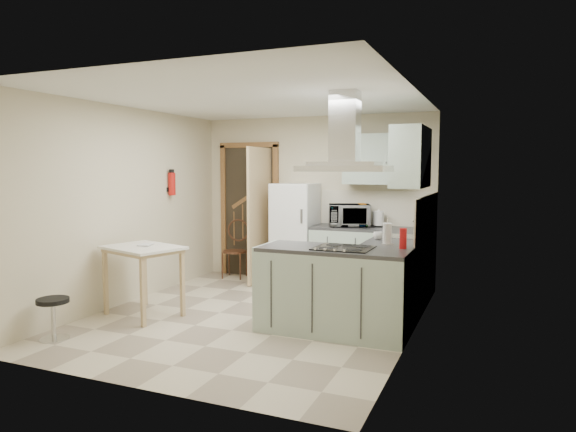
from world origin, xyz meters
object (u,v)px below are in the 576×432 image
at_px(bentwood_chair, 234,252).
at_px(stool, 53,319).
at_px(extractor_hood, 344,169).
at_px(peninsula, 334,290).
at_px(microwave, 349,215).
at_px(drop_leaf_table, 144,281).
at_px(fridge, 295,234).

bearing_deg(bentwood_chair, stool, -103.10).
bearing_deg(extractor_hood, peninsula, 180.00).
xyz_separation_m(extractor_hood, stool, (-2.65, -1.30, -1.51)).
xyz_separation_m(peninsula, microwave, (-0.40, 1.97, 0.61)).
distance_m(peninsula, extractor_hood, 1.27).
relative_size(stool, microwave, 0.75).
relative_size(drop_leaf_table, stool, 2.06).
relative_size(extractor_hood, stool, 2.12).
xyz_separation_m(bentwood_chair, microwave, (1.87, -0.04, 0.64)).
distance_m(bentwood_chair, stool, 3.32).
bearing_deg(stool, extractor_hood, 26.07).
bearing_deg(fridge, bentwood_chair, 178.46).
relative_size(bentwood_chair, stool, 1.95).
xyz_separation_m(extractor_hood, bentwood_chair, (-2.37, 2.01, -1.31)).
height_order(bentwood_chair, stool, bentwood_chair).
height_order(peninsula, bentwood_chair, peninsula).
relative_size(extractor_hood, bentwood_chair, 1.08).
bearing_deg(stool, drop_leaf_table, 74.01).
height_order(peninsula, stool, peninsula).
bearing_deg(extractor_hood, bentwood_chair, 139.73).
distance_m(peninsula, stool, 2.87).
height_order(peninsula, microwave, microwave).
relative_size(fridge, extractor_hood, 1.67).
relative_size(extractor_hood, microwave, 1.58).
distance_m(drop_leaf_table, bentwood_chair, 2.26).
xyz_separation_m(extractor_hood, microwave, (-0.50, 1.97, -0.66)).
bearing_deg(bentwood_chair, fridge, -9.83).
bearing_deg(stool, fridge, 68.01).
distance_m(fridge, stool, 3.57).
bearing_deg(fridge, microwave, -0.81).
distance_m(fridge, extractor_hood, 2.57).
bearing_deg(microwave, stool, -143.78).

